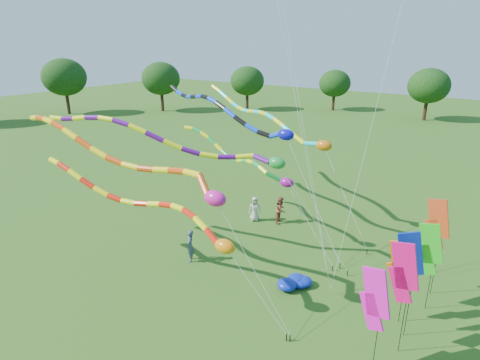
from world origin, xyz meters
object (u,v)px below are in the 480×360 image
Objects in this scene: tube_kite_red at (155,210)px; tube_kite_orange at (135,162)px; person_a at (255,209)px; blue_nylon_heap at (298,284)px; person_b at (190,246)px; person_c at (281,210)px.

tube_kite_red is 2.43m from tube_kite_orange.
tube_kite_red is at bearing -123.85° from person_a.
blue_nylon_heap is 7.88m from person_a.
person_c is at bearing 130.33° from person_b.
tube_kite_red is 8.22× the size of person_a.
person_c is (1.43, 9.43, -3.06)m from tube_kite_red.
person_a is 6.23m from person_b.
tube_kite_red is 3.96m from person_b.
tube_kite_orange is 9.77× the size of person_a.
person_b is (1.00, 2.36, -5.11)m from tube_kite_orange.
person_b reaches higher than blue_nylon_heap.
tube_kite_orange is 9.06× the size of person_c.
person_a is at bearing 104.88° from person_c.
tube_kite_orange is at bearing 154.79° from person_c.
blue_nylon_heap is at bearing 26.19° from tube_kite_orange.
person_c reaches higher than blue_nylon_heap.
person_c is at bearing 125.30° from blue_nylon_heap.
person_b is at bearing -126.04° from person_a.
person_a is 1.70m from person_c.
tube_kite_orange reaches higher than person_c.
person_a is (-5.80, 5.30, 0.56)m from blue_nylon_heap.
tube_kite_orange is 5.72m from person_b.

